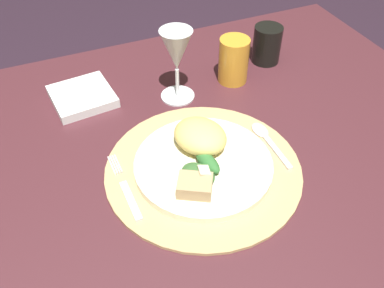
{
  "coord_description": "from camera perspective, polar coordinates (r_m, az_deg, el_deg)",
  "views": [
    {
      "loc": [
        -0.16,
        -0.51,
        1.24
      ],
      "look_at": [
        0.05,
        -0.0,
        0.72
      ],
      "focal_mm": 39.32,
      "sensor_mm": 36.0,
      "label": 1
    }
  ],
  "objects": [
    {
      "name": "dining_table",
      "position": [
        0.84,
        -3.46,
        -7.34
      ],
      "size": [
        1.25,
        0.84,
        0.7
      ],
      "color": "#472127",
      "rests_on": "ground"
    },
    {
      "name": "placemat",
      "position": [
        0.74,
        1.53,
        -3.42
      ],
      "size": [
        0.34,
        0.34,
        0.01
      ],
      "primitive_type": "cylinder",
      "color": "tan",
      "rests_on": "dining_table"
    },
    {
      "name": "dinner_plate",
      "position": [
        0.73,
        1.54,
        -2.87
      ],
      "size": [
        0.24,
        0.24,
        0.01
      ],
      "primitive_type": "cylinder",
      "color": "#EEE7C6",
      "rests_on": "placemat"
    },
    {
      "name": "pasta_serving",
      "position": [
        0.74,
        1.11,
        1.1
      ],
      "size": [
        0.12,
        0.13,
        0.05
      ],
      "primitive_type": "ellipsoid",
      "rotation": [
        0.0,
        0.0,
        1.98
      ],
      "color": "#ECCE6B",
      "rests_on": "dinner_plate"
    },
    {
      "name": "salad_greens",
      "position": [
        0.69,
        1.24,
        -3.81
      ],
      "size": [
        0.08,
        0.09,
        0.03
      ],
      "color": "#306A2F",
      "rests_on": "dinner_plate"
    },
    {
      "name": "bread_piece",
      "position": [
        0.67,
        0.39,
        -5.68
      ],
      "size": [
        0.07,
        0.06,
        0.02
      ],
      "primitive_type": "cube",
      "rotation": [
        0.0,
        0.0,
        5.77
      ],
      "color": "tan",
      "rests_on": "dinner_plate"
    },
    {
      "name": "fork",
      "position": [
        0.71,
        -8.97,
        -6.09
      ],
      "size": [
        0.02,
        0.15,
        0.0
      ],
      "color": "silver",
      "rests_on": "placemat"
    },
    {
      "name": "spoon",
      "position": [
        0.8,
        9.92,
        0.97
      ],
      "size": [
        0.03,
        0.13,
        0.01
      ],
      "color": "silver",
      "rests_on": "placemat"
    },
    {
      "name": "napkin",
      "position": [
        0.91,
        -14.65,
        6.26
      ],
      "size": [
        0.13,
        0.13,
        0.02
      ],
      "primitive_type": "cube",
      "rotation": [
        0.0,
        0.0,
        0.1
      ],
      "color": "white",
      "rests_on": "dining_table"
    },
    {
      "name": "wine_glass",
      "position": [
        0.84,
        -2.12,
        12.17
      ],
      "size": [
        0.07,
        0.07,
        0.15
      ],
      "color": "silver",
      "rests_on": "dining_table"
    },
    {
      "name": "amber_tumbler",
      "position": [
        0.93,
        5.66,
        11.22
      ],
      "size": [
        0.06,
        0.06,
        0.1
      ],
      "primitive_type": "cylinder",
      "color": "orange",
      "rests_on": "dining_table"
    },
    {
      "name": "dark_tumbler",
      "position": [
        1.01,
        10.12,
        13.16
      ],
      "size": [
        0.07,
        0.07,
        0.09
      ],
      "primitive_type": "cylinder",
      "color": "black",
      "rests_on": "dining_table"
    }
  ]
}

